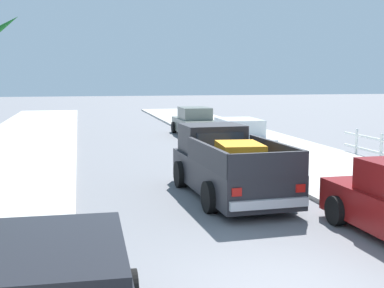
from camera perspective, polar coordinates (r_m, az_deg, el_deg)
name	(u,v)px	position (r m, az deg, el deg)	size (l,w,h in m)	color
sidewalk_left	(4,167)	(19.02, -20.28, -2.39)	(4.94, 60.00, 0.12)	beige
sidewalk_right	(294,156)	(20.60, 11.41, -1.34)	(4.94, 60.00, 0.12)	beige
curb_left	(36,166)	(18.91, -17.07, -2.34)	(0.16, 60.00, 0.10)	silver
curb_right	(269,157)	(20.19, 8.64, -1.48)	(0.16, 60.00, 0.10)	silver
pickup_truck	(228,166)	(13.71, 4.02, -2.47)	(2.38, 5.29, 1.80)	#28282D
car_right_near	(194,122)	(27.95, 0.27, 2.46)	(2.03, 4.26, 1.54)	slate
car_left_mid	(238,139)	(20.40, 5.23, 0.54)	(2.07, 4.28, 1.54)	silver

